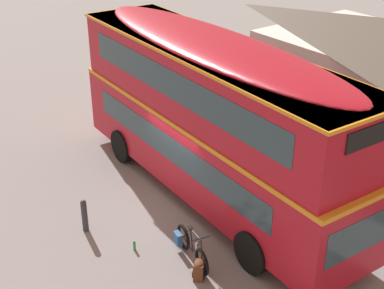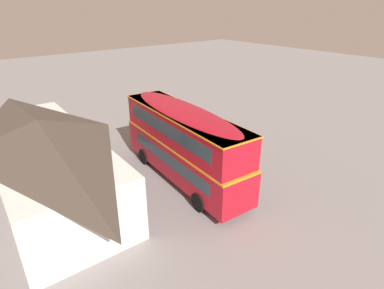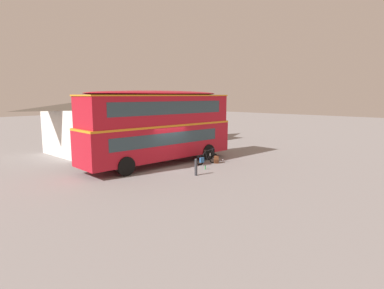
% 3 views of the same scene
% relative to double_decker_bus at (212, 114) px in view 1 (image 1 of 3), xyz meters
% --- Properties ---
extents(ground_plane, '(120.00, 120.00, 0.00)m').
position_rel_double_decker_bus_xyz_m(ground_plane, '(-0.20, -0.87, -2.65)').
color(ground_plane, gray).
extents(double_decker_bus, '(10.95, 3.35, 4.79)m').
position_rel_double_decker_bus_xyz_m(double_decker_bus, '(0.00, 0.00, 0.00)').
color(double_decker_bus, black).
rests_on(double_decker_bus, ground).
extents(touring_bicycle, '(1.74, 0.60, 1.02)m').
position_rel_double_decker_bus_xyz_m(touring_bicycle, '(1.98, -2.34, -2.27)').
color(touring_bicycle, black).
rests_on(touring_bicycle, ground).
extents(backpack_on_ground, '(0.38, 0.39, 0.51)m').
position_rel_double_decker_bus_xyz_m(backpack_on_ground, '(2.67, -2.63, -2.38)').
color(backpack_on_ground, '#592D19').
rests_on(backpack_on_ground, ground).
extents(water_bottle_green_metal, '(0.07, 0.07, 0.25)m').
position_rel_double_decker_bus_xyz_m(water_bottle_green_metal, '(0.79, -3.23, -2.53)').
color(water_bottle_green_metal, green).
rests_on(water_bottle_green_metal, ground).
extents(kerb_bollard, '(0.16, 0.16, 0.97)m').
position_rel_double_decker_bus_xyz_m(kerb_bollard, '(-0.72, -3.80, -2.15)').
color(kerb_bollard, '#333338').
rests_on(kerb_bollard, ground).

